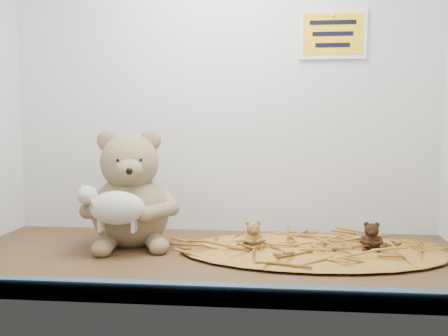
# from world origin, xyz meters

# --- Properties ---
(alcove_shell) EXTENTS (1.20, 0.60, 0.90)m
(alcove_shell) POSITION_xyz_m (0.00, 0.09, 0.45)
(alcove_shell) COLOR #3A2414
(alcove_shell) RESTS_ON ground
(front_rail) EXTENTS (1.19, 0.02, 0.04)m
(front_rail) POSITION_xyz_m (0.00, -0.29, 0.02)
(front_rail) COLOR #324D5F
(front_rail) RESTS_ON shelf_floor
(straw_bed) EXTENTS (0.64, 0.37, 0.01)m
(straw_bed) POSITION_xyz_m (0.24, 0.07, 0.01)
(straw_bed) COLOR brown
(straw_bed) RESTS_ON shelf_floor
(main_teddy) EXTENTS (0.30, 0.31, 0.29)m
(main_teddy) POSITION_xyz_m (-0.22, 0.11, 0.15)
(main_teddy) COLOR #857952
(main_teddy) RESTS_ON shelf_floor
(toy_lamb) EXTENTS (0.17, 0.10, 0.11)m
(toy_lamb) POSITION_xyz_m (-0.22, 0.00, 0.11)
(toy_lamb) COLOR beige
(toy_lamb) RESTS_ON main_teddy
(mini_teddy_tan) EXTENTS (0.06, 0.06, 0.07)m
(mini_teddy_tan) POSITION_xyz_m (0.10, 0.07, 0.05)
(mini_teddy_tan) COLOR olive
(mini_teddy_tan) RESTS_ON straw_bed
(mini_teddy_brown) EXTENTS (0.06, 0.07, 0.07)m
(mini_teddy_brown) POSITION_xyz_m (0.38, 0.08, 0.05)
(mini_teddy_brown) COLOR black
(mini_teddy_brown) RESTS_ON straw_bed
(wall_sign) EXTENTS (0.16, 0.01, 0.11)m
(wall_sign) POSITION_xyz_m (0.30, 0.29, 0.55)
(wall_sign) COLOR #DCA80B
(wall_sign) RESTS_ON back_wall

